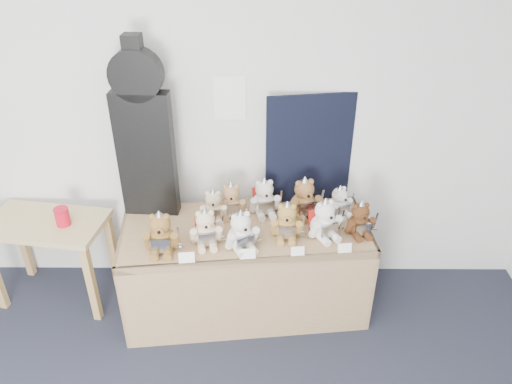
{
  "coord_description": "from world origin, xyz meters",
  "views": [
    {
      "loc": [
        1.03,
        -0.58,
        2.6
      ],
      "look_at": [
        1.01,
        2.01,
        1.02
      ],
      "focal_mm": 35.0,
      "sensor_mm": 36.0,
      "label": 1
    }
  ],
  "objects_px": {
    "teddy_back_left": "(214,207)",
    "teddy_back_end": "(339,203)",
    "red_cup": "(62,217)",
    "guitar_case": "(144,133)",
    "teddy_back_centre_left": "(231,201)",
    "display_table": "(246,251)",
    "teddy_front_far_right": "(325,221)",
    "teddy_front_far_left": "(161,234)",
    "teddy_front_left": "(206,229)",
    "side_table": "(48,236)",
    "teddy_back_right": "(304,199)",
    "teddy_front_centre": "(241,232)",
    "teddy_front_right": "(287,222)",
    "teddy_back_centre_right": "(264,198)",
    "teddy_front_end": "(360,220)"
  },
  "relations": [
    {
      "from": "teddy_back_left",
      "to": "teddy_back_end",
      "type": "height_order",
      "value": "teddy_back_left"
    },
    {
      "from": "red_cup",
      "to": "teddy_back_left",
      "type": "bearing_deg",
      "value": 2.6
    },
    {
      "from": "guitar_case",
      "to": "teddy_back_end",
      "type": "height_order",
      "value": "guitar_case"
    },
    {
      "from": "red_cup",
      "to": "teddy_back_centre_left",
      "type": "xyz_separation_m",
      "value": [
        1.12,
        0.1,
        0.06
      ]
    },
    {
      "from": "display_table",
      "to": "teddy_front_far_right",
      "type": "relative_size",
      "value": 5.66
    },
    {
      "from": "teddy_front_far_left",
      "to": "teddy_front_left",
      "type": "relative_size",
      "value": 1.08
    },
    {
      "from": "display_table",
      "to": "side_table",
      "type": "distance_m",
      "value": 1.38
    },
    {
      "from": "display_table",
      "to": "red_cup",
      "type": "distance_m",
      "value": 1.25
    },
    {
      "from": "teddy_back_right",
      "to": "teddy_front_far_left",
      "type": "bearing_deg",
      "value": -173.51
    },
    {
      "from": "side_table",
      "to": "teddy_front_far_left",
      "type": "relative_size",
      "value": 2.82
    },
    {
      "from": "teddy_front_left",
      "to": "teddy_back_centre_left",
      "type": "relative_size",
      "value": 1.02
    },
    {
      "from": "teddy_front_left",
      "to": "teddy_front_centre",
      "type": "xyz_separation_m",
      "value": [
        0.22,
        -0.04,
        0.01
      ]
    },
    {
      "from": "teddy_back_end",
      "to": "guitar_case",
      "type": "bearing_deg",
      "value": 142.57
    },
    {
      "from": "teddy_front_centre",
      "to": "teddy_front_right",
      "type": "distance_m",
      "value": 0.31
    },
    {
      "from": "teddy_back_left",
      "to": "teddy_front_left",
      "type": "bearing_deg",
      "value": -99.01
    },
    {
      "from": "teddy_front_right",
      "to": "teddy_back_centre_right",
      "type": "distance_m",
      "value": 0.31
    },
    {
      "from": "teddy_back_left",
      "to": "teddy_back_centre_right",
      "type": "height_order",
      "value": "teddy_back_centre_right"
    },
    {
      "from": "red_cup",
      "to": "teddy_front_end",
      "type": "bearing_deg",
      "value": -3.28
    },
    {
      "from": "teddy_front_left",
      "to": "teddy_back_left",
      "type": "relative_size",
      "value": 1.12
    },
    {
      "from": "teddy_front_centre",
      "to": "teddy_back_end",
      "type": "height_order",
      "value": "teddy_front_centre"
    },
    {
      "from": "teddy_back_end",
      "to": "teddy_front_far_left",
      "type": "bearing_deg",
      "value": 163.88
    },
    {
      "from": "teddy_front_far_left",
      "to": "teddy_back_left",
      "type": "relative_size",
      "value": 1.21
    },
    {
      "from": "teddy_front_far_left",
      "to": "teddy_back_right",
      "type": "height_order",
      "value": "teddy_back_right"
    },
    {
      "from": "teddy_front_centre",
      "to": "teddy_back_centre_left",
      "type": "xyz_separation_m",
      "value": [
        -0.08,
        0.36,
        -0.01
      ]
    },
    {
      "from": "red_cup",
      "to": "teddy_back_end",
      "type": "bearing_deg",
      "value": 3.27
    },
    {
      "from": "teddy_front_far_left",
      "to": "teddy_back_end",
      "type": "bearing_deg",
      "value": 16.17
    },
    {
      "from": "teddy_front_far_right",
      "to": "teddy_back_right",
      "type": "relative_size",
      "value": 0.96
    },
    {
      "from": "teddy_back_end",
      "to": "teddy_back_left",
      "type": "bearing_deg",
      "value": 148.62
    },
    {
      "from": "teddy_front_far_left",
      "to": "teddy_back_centre_right",
      "type": "xyz_separation_m",
      "value": [
        0.63,
        0.42,
        -0.01
      ]
    },
    {
      "from": "red_cup",
      "to": "teddy_front_left",
      "type": "relative_size",
      "value": 0.45
    },
    {
      "from": "teddy_front_far_left",
      "to": "teddy_front_far_right",
      "type": "distance_m",
      "value": 1.02
    },
    {
      "from": "teddy_front_centre",
      "to": "teddy_back_end",
      "type": "xyz_separation_m",
      "value": [
        0.65,
        0.37,
        -0.02
      ]
    },
    {
      "from": "teddy_back_left",
      "to": "teddy_back_centre_left",
      "type": "xyz_separation_m",
      "value": [
        0.12,
        0.05,
        0.01
      ]
    },
    {
      "from": "teddy_back_centre_left",
      "to": "teddy_front_centre",
      "type": "bearing_deg",
      "value": -81.05
    },
    {
      "from": "teddy_front_end",
      "to": "teddy_back_left",
      "type": "height_order",
      "value": "teddy_front_end"
    },
    {
      "from": "display_table",
      "to": "teddy_front_far_left",
      "type": "distance_m",
      "value": 0.6
    },
    {
      "from": "side_table",
      "to": "teddy_front_centre",
      "type": "relative_size",
      "value": 2.91
    },
    {
      "from": "teddy_front_centre",
      "to": "teddy_back_centre_left",
      "type": "height_order",
      "value": "teddy_front_centre"
    },
    {
      "from": "teddy_front_far_right",
      "to": "teddy_back_left",
      "type": "xyz_separation_m",
      "value": [
        -0.72,
        0.18,
        -0.02
      ]
    },
    {
      "from": "teddy_back_end",
      "to": "display_table",
      "type": "bearing_deg",
      "value": 163.96
    },
    {
      "from": "teddy_front_right",
      "to": "teddy_back_centre_left",
      "type": "xyz_separation_m",
      "value": [
        -0.36,
        0.25,
        -0.0
      ]
    },
    {
      "from": "teddy_front_far_left",
      "to": "teddy_front_right",
      "type": "relative_size",
      "value": 1.08
    },
    {
      "from": "side_table",
      "to": "teddy_front_far_right",
      "type": "xyz_separation_m",
      "value": [
        1.87,
        -0.17,
        0.26
      ]
    },
    {
      "from": "guitar_case",
      "to": "teddy_back_end",
      "type": "distance_m",
      "value": 1.37
    },
    {
      "from": "display_table",
      "to": "teddy_front_end",
      "type": "relative_size",
      "value": 6.48
    },
    {
      "from": "guitar_case",
      "to": "teddy_back_left",
      "type": "relative_size",
      "value": 4.83
    },
    {
      "from": "guitar_case",
      "to": "teddy_front_left",
      "type": "bearing_deg",
      "value": -39.32
    },
    {
      "from": "side_table",
      "to": "teddy_front_right",
      "type": "bearing_deg",
      "value": 2.17
    },
    {
      "from": "teddy_front_right",
      "to": "teddy_back_left",
      "type": "relative_size",
      "value": 1.13
    },
    {
      "from": "teddy_front_left",
      "to": "teddy_front_far_left",
      "type": "bearing_deg",
      "value": -174.54
    }
  ]
}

